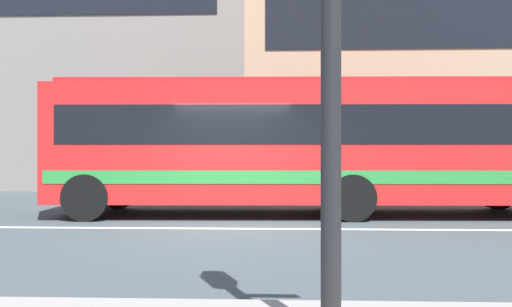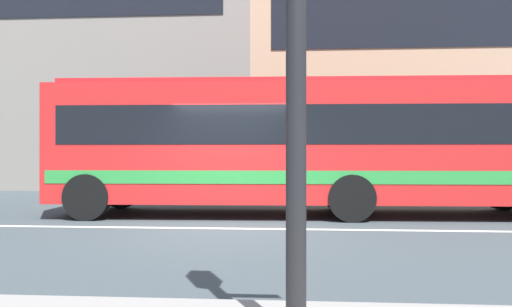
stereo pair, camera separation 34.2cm
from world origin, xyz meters
name	(u,v)px [view 1 (the left image)]	position (x,y,z in m)	size (l,w,h in m)	color
ground_plane	(228,229)	(0.00, 0.00, 0.00)	(160.00, 160.00, 0.00)	#3B4549
lane_centre_line	(228,228)	(0.00, 0.00, 0.00)	(60.00, 0.16, 0.01)	silver
apartment_block_right	(458,68)	(9.72, 13.82, 5.55)	(19.87, 10.43, 11.10)	tan
transit_bus	(312,142)	(1.77, 2.17, 1.71)	(11.92, 2.83, 3.09)	red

